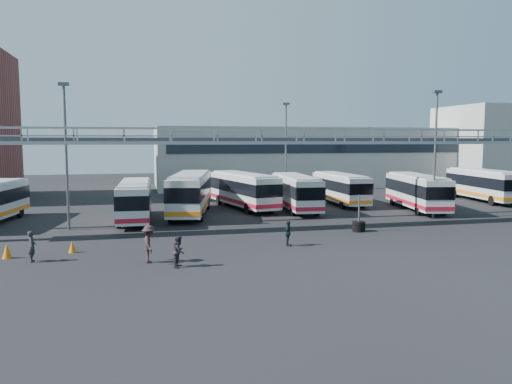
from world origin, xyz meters
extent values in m
plane|color=black|center=(0.00, 0.00, 0.00)|extent=(140.00, 140.00, 0.00)
cube|color=#989BA0|center=(0.00, 5.00, 6.10)|extent=(50.00, 1.80, 0.22)
cube|color=#989BA0|center=(0.00, 4.15, 7.05)|extent=(50.00, 0.10, 0.10)
cube|color=#989BA0|center=(0.00, 5.85, 7.05)|extent=(50.00, 0.10, 0.10)
cube|color=#4C4F54|center=(0.00, 9.00, 6.30)|extent=(45.00, 0.50, 0.35)
cube|color=#9E9E99|center=(12.00, 38.00, 4.00)|extent=(42.00, 14.00, 8.00)
cube|color=#B2B2AD|center=(38.00, 32.00, 5.50)|extent=(14.00, 12.00, 11.00)
cylinder|color=#4C4F54|center=(-16.00, 8.00, 5.00)|extent=(0.18, 0.18, 10.00)
cube|color=#4C4F54|center=(-16.00, 8.00, 10.10)|extent=(0.70, 0.35, 0.22)
cylinder|color=#4C4F54|center=(12.00, 7.00, 5.00)|extent=(0.18, 0.18, 10.00)
cube|color=#4C4F54|center=(12.00, 7.00, 10.10)|extent=(0.70, 0.35, 0.22)
cylinder|color=#4C4F54|center=(4.00, 22.00, 5.00)|extent=(0.18, 0.18, 10.00)
cube|color=#4C4F54|center=(4.00, 22.00, 10.10)|extent=(0.70, 0.35, 0.22)
cylinder|color=black|center=(-20.66, 14.93, 0.47)|extent=(0.42, 0.97, 0.93)
cube|color=silver|center=(-11.49, 11.09, 1.67)|extent=(2.62, 10.16, 2.52)
cube|color=black|center=(-11.49, 11.09, 1.97)|extent=(2.68, 10.22, 1.01)
cube|color=#B3162A|center=(-11.49, 11.09, 0.78)|extent=(2.67, 10.21, 0.32)
cube|color=silver|center=(-11.49, 11.09, 3.01)|extent=(2.35, 9.14, 0.15)
cylinder|color=black|center=(-12.62, 7.90, 0.46)|extent=(0.30, 0.93, 0.92)
cylinder|color=black|center=(-10.57, 7.83, 0.46)|extent=(0.30, 0.93, 0.92)
cylinder|color=black|center=(-12.42, 14.35, 0.46)|extent=(0.30, 0.93, 0.92)
cylinder|color=black|center=(-10.36, 14.29, 0.46)|extent=(0.30, 0.93, 0.92)
cube|color=silver|center=(-6.94, 13.33, 1.91)|extent=(4.89, 11.78, 2.87)
cube|color=black|center=(-6.94, 13.33, 2.25)|extent=(4.96, 11.85, 1.15)
cube|color=orange|center=(-6.94, 13.33, 0.89)|extent=(4.94, 11.84, 0.37)
cube|color=silver|center=(-6.94, 13.33, 3.43)|extent=(4.40, 10.61, 0.17)
cylinder|color=black|center=(-8.85, 9.97, 0.52)|extent=(0.52, 1.09, 1.04)
cylinder|color=black|center=(-6.53, 9.49, 0.52)|extent=(0.52, 1.09, 1.04)
cylinder|color=black|center=(-7.36, 17.17, 0.52)|extent=(0.52, 1.09, 1.04)
cylinder|color=black|center=(-5.04, 16.69, 0.52)|extent=(0.52, 1.09, 1.04)
cube|color=silver|center=(-1.79, 16.16, 1.78)|extent=(4.60, 11.02, 2.69)
cube|color=black|center=(-1.79, 16.16, 2.10)|extent=(4.68, 11.09, 1.07)
cube|color=#B3162A|center=(-1.79, 16.16, 0.83)|extent=(4.66, 11.08, 0.34)
cube|color=silver|center=(-1.79, 16.16, 3.20)|extent=(4.14, 9.92, 0.16)
cylinder|color=black|center=(-2.16, 12.57, 0.49)|extent=(0.49, 1.02, 0.98)
cylinder|color=black|center=(0.00, 13.02, 0.49)|extent=(0.49, 1.02, 0.98)
cylinder|color=black|center=(-3.57, 19.30, 0.49)|extent=(0.49, 1.02, 0.98)
cylinder|color=black|center=(-1.42, 19.75, 0.49)|extent=(0.49, 1.02, 0.98)
cube|color=silver|center=(2.54, 13.89, 1.71)|extent=(3.06, 10.47, 2.58)
cube|color=black|center=(2.54, 13.89, 2.02)|extent=(3.12, 10.53, 1.03)
cube|color=#B3162A|center=(2.54, 13.89, 0.80)|extent=(3.11, 10.52, 0.33)
cube|color=silver|center=(2.54, 13.89, 3.08)|extent=(2.75, 9.42, 0.15)
cylinder|color=black|center=(1.26, 10.66, 0.47)|extent=(0.35, 0.96, 0.94)
cylinder|color=black|center=(3.37, 10.52, 0.47)|extent=(0.35, 0.96, 0.94)
cylinder|color=black|center=(1.72, 17.26, 0.47)|extent=(0.35, 0.96, 0.94)
cylinder|color=black|center=(3.82, 17.11, 0.47)|extent=(0.35, 0.96, 0.94)
cube|color=silver|center=(8.13, 17.12, 1.64)|extent=(2.29, 9.91, 2.48)
cube|color=black|center=(8.13, 17.12, 1.94)|extent=(2.36, 9.97, 0.99)
cube|color=orange|center=(8.13, 17.12, 0.77)|extent=(2.35, 9.96, 0.32)
cube|color=silver|center=(8.13, 17.12, 2.95)|extent=(2.07, 8.92, 0.14)
cylinder|color=black|center=(7.11, 13.95, 0.45)|extent=(0.27, 0.90, 0.90)
cylinder|color=black|center=(9.12, 13.94, 0.45)|extent=(0.27, 0.90, 0.90)
cylinder|color=black|center=(7.14, 20.29, 0.45)|extent=(0.27, 0.90, 0.90)
cylinder|color=black|center=(9.15, 20.28, 0.45)|extent=(0.27, 0.90, 0.90)
cube|color=silver|center=(13.28, 11.66, 1.74)|extent=(4.25, 10.72, 2.62)
cube|color=black|center=(13.28, 11.66, 2.04)|extent=(4.32, 10.79, 1.05)
cube|color=#B3162A|center=(13.28, 11.66, 0.81)|extent=(4.31, 10.78, 0.33)
cube|color=silver|center=(13.28, 11.66, 3.12)|extent=(3.82, 9.65, 0.15)
cylinder|color=black|center=(11.62, 8.56, 0.48)|extent=(0.45, 0.99, 0.95)
cylinder|color=black|center=(13.72, 8.17, 0.48)|extent=(0.45, 0.99, 0.95)
cylinder|color=black|center=(12.84, 15.15, 0.48)|extent=(0.45, 0.99, 0.95)
cylinder|color=black|center=(14.94, 14.76, 0.48)|extent=(0.45, 0.99, 0.95)
cube|color=silver|center=(23.54, 16.01, 1.78)|extent=(3.59, 10.94, 2.69)
cube|color=black|center=(23.54, 16.01, 2.10)|extent=(3.65, 11.01, 1.07)
cube|color=orange|center=(23.54, 16.01, 0.83)|extent=(3.64, 11.00, 0.34)
cube|color=silver|center=(23.54, 16.01, 3.20)|extent=(3.23, 9.85, 0.16)
cylinder|color=black|center=(22.07, 12.71, 0.49)|extent=(0.40, 1.00, 0.98)
cylinder|color=black|center=(22.82, 19.54, 0.49)|extent=(0.40, 1.00, 0.98)
cylinder|color=black|center=(25.00, 19.30, 0.49)|extent=(0.40, 1.00, 0.98)
imported|color=#22212A|center=(-16.58, -1.41, 0.81)|extent=(0.46, 0.63, 1.62)
imported|color=#261F2B|center=(-9.26, -4.19, 0.78)|extent=(0.84, 0.93, 1.56)
imported|color=#302023|center=(-10.68, -2.97, 0.97)|extent=(0.78, 1.29, 1.94)
imported|color=black|center=(-2.56, -0.66, 0.76)|extent=(0.76, 0.96, 1.52)
cone|color=#D2660B|center=(-18.06, -0.29, 0.40)|extent=(0.53, 0.53, 0.80)
cone|color=#D2660B|center=(-14.85, 0.40, 0.33)|extent=(0.54, 0.54, 0.66)
cylinder|color=black|center=(3.58, 2.81, 0.13)|extent=(0.89, 0.89, 0.21)
cylinder|color=black|center=(3.58, 2.81, 0.36)|extent=(0.89, 0.89, 0.21)
cylinder|color=black|center=(3.58, 2.81, 0.59)|extent=(0.89, 0.89, 0.21)
cylinder|color=#4C4F54|center=(3.58, 2.81, 1.27)|extent=(0.13, 0.13, 2.54)
camera|label=1|loc=(-11.06, -28.67, 6.22)|focal=35.00mm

